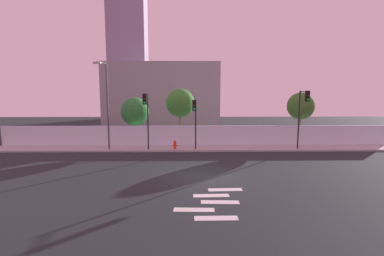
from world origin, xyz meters
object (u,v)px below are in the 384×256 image
(traffic_light_left, at_px, (146,109))
(roadside_tree_leftmost, at_px, (135,112))
(traffic_light_center, at_px, (303,107))
(roadside_tree_midleft, at_px, (180,103))
(fire_hydrant, at_px, (175,144))
(roadside_tree_midright, at_px, (301,106))
(street_lamp_curbside, at_px, (106,99))
(traffic_light_right, at_px, (195,113))

(traffic_light_left, distance_m, roadside_tree_leftmost, 4.32)
(traffic_light_left, relative_size, traffic_light_center, 0.95)
(roadside_tree_midleft, bearing_deg, traffic_light_left, -124.59)
(traffic_light_center, xyz_separation_m, roadside_tree_midleft, (-10.46, 4.05, 0.19))
(roadside_tree_midleft, bearing_deg, fire_hydrant, -96.40)
(roadside_tree_midleft, height_order, roadside_tree_midright, roadside_tree_midleft)
(roadside_tree_leftmost, height_order, roadside_tree_midright, roadside_tree_midright)
(street_lamp_curbside, bearing_deg, roadside_tree_midright, 11.21)
(traffic_light_left, relative_size, roadside_tree_midleft, 0.89)
(fire_hydrant, height_order, roadside_tree_midright, roadside_tree_midright)
(street_lamp_curbside, height_order, roadside_tree_midleft, street_lamp_curbside)
(street_lamp_curbside, relative_size, roadside_tree_leftmost, 1.61)
(traffic_light_left, xyz_separation_m, traffic_light_right, (4.09, -0.04, -0.35))
(roadside_tree_midright, bearing_deg, fire_hydrant, -164.35)
(roadside_tree_leftmost, height_order, roadside_tree_midleft, roadside_tree_midleft)
(traffic_light_center, bearing_deg, roadside_tree_midright, 71.15)
(roadside_tree_midleft, bearing_deg, street_lamp_curbside, -149.90)
(traffic_light_left, xyz_separation_m, traffic_light_center, (13.19, -0.09, 0.17))
(traffic_light_left, distance_m, fire_hydrant, 3.93)
(roadside_tree_leftmost, bearing_deg, street_lamp_curbside, -116.14)
(traffic_light_right, relative_size, roadside_tree_midleft, 0.79)
(traffic_light_right, bearing_deg, roadside_tree_midleft, 108.70)
(street_lamp_curbside, distance_m, fire_hydrant, 6.98)
(street_lamp_curbside, bearing_deg, roadside_tree_leftmost, 63.86)
(roadside_tree_midleft, bearing_deg, roadside_tree_leftmost, 180.00)
(traffic_light_left, xyz_separation_m, roadside_tree_leftmost, (-1.67, 3.96, -0.48))
(traffic_light_center, distance_m, roadside_tree_leftmost, 15.41)
(traffic_light_left, height_order, roadside_tree_midleft, roadside_tree_midleft)
(traffic_light_left, distance_m, roadside_tree_midright, 15.10)
(traffic_light_center, relative_size, roadside_tree_leftmost, 1.11)
(traffic_light_left, height_order, fire_hydrant, traffic_light_left)
(traffic_light_right, height_order, street_lamp_curbside, street_lamp_curbside)
(roadside_tree_midleft, bearing_deg, traffic_light_center, -21.19)
(street_lamp_curbside, xyz_separation_m, roadside_tree_leftmost, (1.75, 3.56, -1.32))
(fire_hydrant, distance_m, roadside_tree_midleft, 4.88)
(traffic_light_right, relative_size, roadside_tree_leftmost, 0.94)
(traffic_light_right, bearing_deg, fire_hydrant, 161.65)
(traffic_light_right, height_order, roadside_tree_midleft, roadside_tree_midleft)
(traffic_light_left, relative_size, roadside_tree_leftmost, 1.06)
(street_lamp_curbside, xyz_separation_m, fire_hydrant, (5.76, 0.14, -3.94))
(fire_hydrant, relative_size, roadside_tree_midleft, 0.13)
(traffic_light_center, bearing_deg, traffic_light_left, 179.60)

